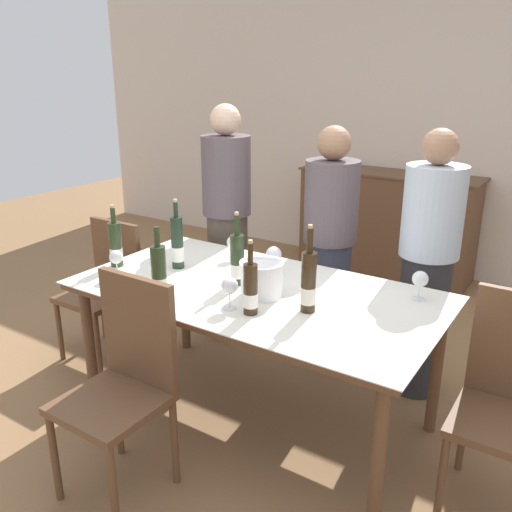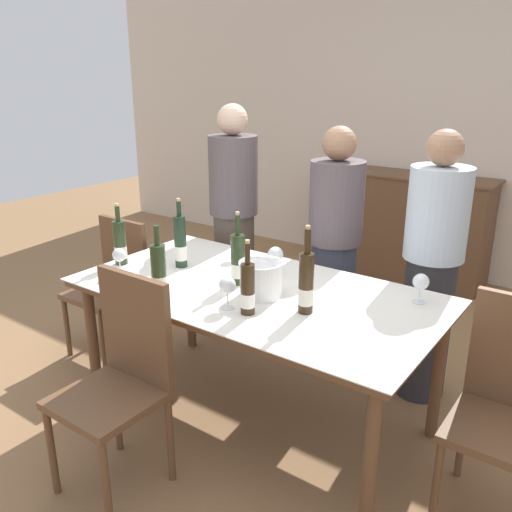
# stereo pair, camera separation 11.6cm
# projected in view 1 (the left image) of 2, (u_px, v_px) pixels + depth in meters

# --- Properties ---
(ground_plane) EXTENTS (12.00, 12.00, 0.00)m
(ground_plane) POSITION_uv_depth(u_px,v_px,m) (256.00, 416.00, 3.03)
(ground_plane) COLOR olive
(back_wall) EXTENTS (8.00, 0.10, 2.80)m
(back_wall) POSITION_uv_depth(u_px,v_px,m) (432.00, 121.00, 4.86)
(back_wall) COLOR beige
(back_wall) RESTS_ON ground_plane
(sideboard_cabinet) EXTENTS (1.64, 0.46, 0.96)m
(sideboard_cabinet) POSITION_uv_depth(u_px,v_px,m) (386.00, 223.00, 5.06)
(sideboard_cabinet) COLOR brown
(sideboard_cabinet) RESTS_ON ground_plane
(dining_table) EXTENTS (1.89, 1.00, 0.77)m
(dining_table) POSITION_uv_depth(u_px,v_px,m) (256.00, 301.00, 2.80)
(dining_table) COLOR brown
(dining_table) RESTS_ON ground_plane
(ice_bucket) EXTENTS (0.22, 0.22, 0.18)m
(ice_bucket) POSITION_uv_depth(u_px,v_px,m) (262.00, 278.00, 2.67)
(ice_bucket) COLOR white
(ice_bucket) RESTS_ON dining_table
(wine_bottle_0) EXTENTS (0.07, 0.07, 0.36)m
(wine_bottle_0) POSITION_uv_depth(u_px,v_px,m) (251.00, 290.00, 2.47)
(wine_bottle_0) COLOR #332314
(wine_bottle_0) RESTS_ON dining_table
(wine_bottle_1) EXTENTS (0.07, 0.07, 0.42)m
(wine_bottle_1) POSITION_uv_depth(u_px,v_px,m) (309.00, 283.00, 2.48)
(wine_bottle_1) COLOR #332314
(wine_bottle_1) RESTS_ON dining_table
(wine_bottle_2) EXTENTS (0.07, 0.07, 0.39)m
(wine_bottle_2) POSITION_uv_depth(u_px,v_px,m) (237.00, 261.00, 2.81)
(wine_bottle_2) COLOR #28381E
(wine_bottle_2) RESTS_ON dining_table
(wine_bottle_3) EXTENTS (0.07, 0.07, 0.40)m
(wine_bottle_3) POSITION_uv_depth(u_px,v_px,m) (177.00, 244.00, 3.04)
(wine_bottle_3) COLOR #1E3323
(wine_bottle_3) RESTS_ON dining_table
(wine_bottle_4) EXTENTS (0.08, 0.08, 0.37)m
(wine_bottle_4) POSITION_uv_depth(u_px,v_px,m) (159.00, 274.00, 2.62)
(wine_bottle_4) COLOR #28381E
(wine_bottle_4) RESTS_ON dining_table
(wine_bottle_5) EXTENTS (0.07, 0.07, 0.36)m
(wine_bottle_5) POSITION_uv_depth(u_px,v_px,m) (116.00, 245.00, 3.08)
(wine_bottle_5) COLOR #28381E
(wine_bottle_5) RESTS_ON dining_table
(wine_glass_0) EXTENTS (0.08, 0.08, 0.14)m
(wine_glass_0) POSITION_uv_depth(u_px,v_px,m) (233.00, 243.00, 3.19)
(wine_glass_0) COLOR white
(wine_glass_0) RESTS_ON dining_table
(wine_glass_1) EXTENTS (0.07, 0.07, 0.15)m
(wine_glass_1) POSITION_uv_depth(u_px,v_px,m) (116.00, 258.00, 2.91)
(wine_glass_1) COLOR white
(wine_glass_1) RESTS_ON dining_table
(wine_glass_2) EXTENTS (0.09, 0.09, 0.16)m
(wine_glass_2) POSITION_uv_depth(u_px,v_px,m) (274.00, 255.00, 2.94)
(wine_glass_2) COLOR white
(wine_glass_2) RESTS_ON dining_table
(wine_glass_3) EXTENTS (0.08, 0.08, 0.16)m
(wine_glass_3) POSITION_uv_depth(u_px,v_px,m) (230.00, 287.00, 2.52)
(wine_glass_3) COLOR white
(wine_glass_3) RESTS_ON dining_table
(wine_glass_4) EXTENTS (0.08, 0.08, 0.15)m
(wine_glass_4) POSITION_uv_depth(u_px,v_px,m) (420.00, 280.00, 2.62)
(wine_glass_4) COLOR white
(wine_glass_4) RESTS_ON dining_table
(wine_glass_5) EXTENTS (0.07, 0.07, 0.14)m
(wine_glass_5) POSITION_uv_depth(u_px,v_px,m) (155.00, 266.00, 2.84)
(wine_glass_5) COLOR white
(wine_glass_5) RESTS_ON dining_table
(chair_near_front) EXTENTS (0.42, 0.42, 0.99)m
(chair_near_front) POSITION_uv_depth(u_px,v_px,m) (125.00, 374.00, 2.39)
(chair_near_front) COLOR brown
(chair_near_front) RESTS_ON ground_plane
(chair_left_end) EXTENTS (0.42, 0.42, 0.90)m
(chair_left_end) POSITION_uv_depth(u_px,v_px,m) (107.00, 281.00, 3.58)
(chair_left_end) COLOR brown
(chair_left_end) RESTS_ON ground_plane
(person_host) EXTENTS (0.33, 0.33, 1.63)m
(person_host) POSITION_uv_depth(u_px,v_px,m) (227.00, 226.00, 3.73)
(person_host) COLOR #51473D
(person_host) RESTS_ON ground_plane
(person_guest_left) EXTENTS (0.33, 0.33, 1.53)m
(person_guest_left) POSITION_uv_depth(u_px,v_px,m) (329.00, 251.00, 3.39)
(person_guest_left) COLOR #383F56
(person_guest_left) RESTS_ON ground_plane
(person_guest_right) EXTENTS (0.33, 0.33, 1.55)m
(person_guest_right) POSITION_uv_depth(u_px,v_px,m) (427.00, 268.00, 3.05)
(person_guest_right) COLOR #2D2D33
(person_guest_right) RESTS_ON ground_plane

